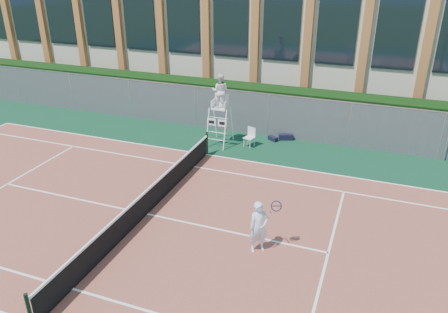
% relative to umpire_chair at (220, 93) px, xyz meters
% --- Properties ---
extents(ground, '(120.00, 120.00, 0.00)m').
position_rel_umpire_chair_xyz_m(ground, '(-0.11, -7.05, -2.57)').
color(ground, '#233814').
extents(apron, '(36.00, 20.00, 0.01)m').
position_rel_umpire_chair_xyz_m(apron, '(-0.11, -6.05, -2.56)').
color(apron, '#0B3323').
rests_on(apron, ground).
extents(tennis_court, '(23.77, 10.97, 0.02)m').
position_rel_umpire_chair_xyz_m(tennis_court, '(-0.11, -7.05, -2.55)').
color(tennis_court, brown).
rests_on(tennis_court, apron).
extents(tennis_net, '(0.10, 11.30, 1.10)m').
position_rel_umpire_chair_xyz_m(tennis_net, '(-0.11, -7.05, -2.03)').
color(tennis_net, black).
rests_on(tennis_net, ground).
extents(fence, '(40.00, 0.06, 2.20)m').
position_rel_umpire_chair_xyz_m(fence, '(-0.11, 1.75, -1.47)').
color(fence, '#595E60').
rests_on(fence, ground).
extents(hedge, '(40.00, 1.40, 2.20)m').
position_rel_umpire_chair_xyz_m(hedge, '(-0.11, 2.95, -1.47)').
color(hedge, black).
rests_on(hedge, ground).
extents(building, '(45.00, 10.60, 8.22)m').
position_rel_umpire_chair_xyz_m(building, '(-0.11, 10.90, 1.58)').
color(building, beige).
rests_on(building, ground).
extents(umpire_chair, '(0.98, 1.51, 3.51)m').
position_rel_umpire_chair_xyz_m(umpire_chair, '(0.00, 0.00, 0.00)').
color(umpire_chair, white).
rests_on(umpire_chair, ground).
extents(plastic_chair, '(0.55, 0.55, 0.94)m').
position_rel_umpire_chair_xyz_m(plastic_chair, '(1.49, 0.16, -2.00)').
color(plastic_chair, silver).
rests_on(plastic_chair, apron).
extents(sports_bag_near, '(0.74, 0.52, 0.30)m').
position_rel_umpire_chair_xyz_m(sports_bag_near, '(2.93, 1.55, -2.41)').
color(sports_bag_near, black).
rests_on(sports_bag_near, apron).
extents(sports_bag_far, '(0.57, 0.46, 0.21)m').
position_rel_umpire_chair_xyz_m(sports_bag_far, '(2.34, 1.23, -2.45)').
color(sports_bag_far, black).
rests_on(sports_bag_far, apron).
extents(tennis_player, '(1.01, 0.79, 1.71)m').
position_rel_umpire_chair_xyz_m(tennis_player, '(4.21, -7.67, -1.68)').
color(tennis_player, silver).
rests_on(tennis_player, tennis_court).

